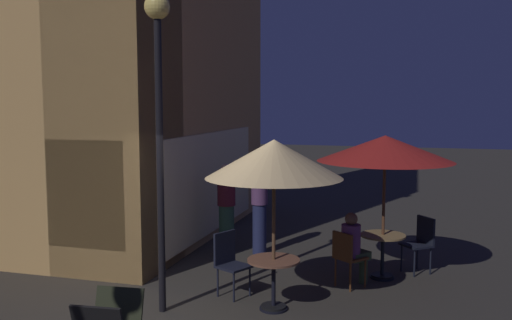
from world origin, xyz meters
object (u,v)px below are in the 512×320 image
Objects in this scene: patio_umbrella_0 at (385,149)px; cafe_chair_1 at (347,254)px; cafe_chair_0 at (421,239)px; patron_standing_2 at (226,208)px; cafe_table_0 at (383,246)px; cafe_chair_2 at (229,258)px; street_lamp_near_corner at (159,88)px; patron_seated_0 at (354,245)px; patron_standing_1 at (259,205)px; cafe_table_1 at (274,272)px; patio_umbrella_1 at (274,160)px.

cafe_chair_1 is at bearing 142.30° from patio_umbrella_0.
patio_umbrella_0 is 2.64× the size of cafe_chair_1.
cafe_chair_0 is 3.66m from patron_standing_2.
cafe_chair_2 is at bearing 123.87° from cafe_table_0.
patron_standing_2 is at bearing 75.87° from patio_umbrella_0.
cafe_chair_2 is at bearing -37.82° from street_lamp_near_corner.
cafe_chair_2 is at bearing 155.28° from patron_seated_0.
cafe_chair_0 is 0.99× the size of cafe_chair_2.
patron_standing_1 is 0.65m from patron_standing_2.
cafe_table_0 is 2.66m from cafe_chair_2.
cafe_table_0 is 1.00× the size of cafe_table_1.
cafe_chair_0 is 0.52× the size of patron_standing_1.
cafe_chair_2 is at bearing -4.41° from cafe_chair_0.
patron_standing_1 reaches higher than patron_seated_0.
cafe_table_1 is 3.11m from patron_standing_2.
cafe_chair_2 is 2.01m from patron_seated_0.
cafe_chair_1 is at bearing -180.00° from patron_seated_0.
patron_standing_2 reaches higher than cafe_table_0.
patron_standing_1 reaches higher than cafe_table_0.
patron_seated_0 is at bearing 142.30° from patio_umbrella_0.
patio_umbrella_0 is at bearing -36.77° from cafe_table_1.
patio_umbrella_1 is 3.35m from patron_standing_2.
patio_umbrella_1 is (0.00, 0.00, 1.61)m from cafe_table_1.
cafe_chair_1 reaches higher than cafe_table_0.
patio_umbrella_1 is 2.51× the size of cafe_chair_0.
cafe_table_0 is at bearing 0.00° from patron_seated_0.
street_lamp_near_corner is 1.83× the size of patio_umbrella_0.
cafe_table_0 is 0.71m from patron_seated_0.
cafe_table_0 is 0.62× the size of patron_seated_0.
cafe_chair_1 is (1.21, -0.89, 0.02)m from cafe_table_1.
cafe_chair_2 is (0.40, 0.80, 0.03)m from cafe_table_1.
street_lamp_near_corner is 3.04m from cafe_table_1.
cafe_table_1 is 0.31× the size of patio_umbrella_0.
street_lamp_near_corner is at bearing 129.30° from patio_umbrella_0.
patio_umbrella_0 is (-0.00, 0.00, 1.63)m from cafe_table_0.
patio_umbrella_1 is at bearing -71.69° from street_lamp_near_corner.
cafe_chair_2 is at bearing 123.87° from patio_umbrella_0.
patron_standing_2 is at bearing 31.54° from cafe_table_1.
street_lamp_near_corner is at bearing -0.24° from cafe_chair_0.
cafe_table_1 is 0.31× the size of patio_umbrella_1.
patio_umbrella_1 is at bearing 0.00° from cafe_table_1.
cafe_table_0 is at bearing 60.19° from cafe_chair_2.
cafe_chair_2 is (-1.99, 2.82, -0.01)m from cafe_chair_0.
patio_umbrella_1 reaches higher than cafe_chair_2.
cafe_table_1 is 1.65m from patron_seated_0.
patron_standing_2 is at bearing 31.54° from patio_umbrella_1.
street_lamp_near_corner is at bearing 120.26° from patron_standing_1.
cafe_table_1 is 1.50m from cafe_chair_1.
patron_standing_2 is at bearing 2.27° from street_lamp_near_corner.
street_lamp_near_corner reaches higher than patron_seated_0.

